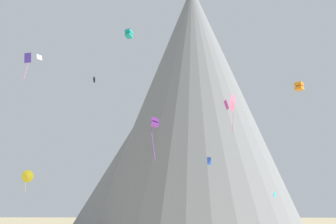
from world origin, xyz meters
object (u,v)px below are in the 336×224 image
object	(u,v)px
kite_rainbow_mid	(234,103)
rock_massif	(180,118)
kite_indigo_mid	(27,60)
kite_blue_low	(209,161)
kite_black_high	(95,80)
kite_orange_mid	(299,86)
kite_yellow_low	(27,176)
kite_cyan_low	(275,195)
kite_magenta_mid	(226,105)
kite_teal_high	(129,34)
kite_violet_mid	(155,123)
kite_white_high	(39,57)

from	to	relation	value
kite_rainbow_mid	rock_massif	bearing A→B (deg)	33.30
rock_massif	kite_indigo_mid	distance (m)	50.12
kite_blue_low	kite_indigo_mid	world-z (taller)	kite_indigo_mid
kite_black_high	kite_blue_low	bearing A→B (deg)	-133.27
kite_orange_mid	kite_yellow_low	world-z (taller)	kite_orange_mid
kite_orange_mid	kite_cyan_low	bearing A→B (deg)	100.23
rock_massif	kite_magenta_mid	size ratio (longest dim) A/B	46.99
kite_teal_high	kite_violet_mid	world-z (taller)	kite_teal_high
kite_white_high	kite_rainbow_mid	xyz separation A→B (m)	(31.49, -5.29, -9.97)
kite_teal_high	kite_indigo_mid	xyz separation A→B (m)	(-13.96, -4.90, -6.19)
kite_orange_mid	kite_cyan_low	world-z (taller)	kite_orange_mid
kite_orange_mid	kite_yellow_low	distance (m)	56.50
kite_blue_low	kite_rainbow_mid	bearing A→B (deg)	-58.72
kite_blue_low	kite_indigo_mid	xyz separation A→B (m)	(-26.98, -17.21, 12.76)
kite_violet_mid	kite_yellow_low	world-z (taller)	kite_violet_mid
kite_black_high	kite_teal_high	distance (m)	19.40
rock_massif	kite_blue_low	world-z (taller)	rock_massif
kite_cyan_low	kite_magenta_mid	bearing A→B (deg)	-132.98
kite_black_high	kite_orange_mid	bearing A→B (deg)	-132.74
kite_yellow_low	kite_white_high	bearing A→B (deg)	-65.44
kite_cyan_low	kite_teal_high	bearing A→B (deg)	-156.11
kite_black_high	kite_rainbow_mid	xyz separation A→B (m)	(25.36, -19.09, -10.67)
kite_rainbow_mid	kite_black_high	bearing A→B (deg)	75.18
kite_yellow_low	kite_orange_mid	bearing A→B (deg)	-12.73
kite_white_high	kite_cyan_low	bearing A→B (deg)	-5.52
rock_massif	kite_cyan_low	world-z (taller)	rock_massif
kite_rainbow_mid	kite_cyan_low	xyz separation A→B (m)	(8.17, 14.32, -12.40)
kite_violet_mid	rock_massif	bearing A→B (deg)	-10.08
kite_orange_mid	kite_cyan_low	xyz separation A→B (m)	(-4.93, 2.66, -18.57)
kite_orange_mid	kite_yellow_low	size ratio (longest dim) A/B	0.39
kite_white_high	kite_violet_mid	bearing A→B (deg)	-54.19
kite_magenta_mid	kite_indigo_mid	bearing A→B (deg)	-45.46
kite_violet_mid	kite_yellow_low	bearing A→B (deg)	32.59
kite_teal_high	kite_cyan_low	size ratio (longest dim) A/B	1.72
kite_white_high	kite_cyan_low	size ratio (longest dim) A/B	1.29
kite_teal_high	kite_cyan_low	world-z (taller)	kite_teal_high
kite_indigo_mid	kite_rainbow_mid	bearing A→B (deg)	-125.62
rock_massif	kite_violet_mid	world-z (taller)	rock_massif
kite_blue_low	kite_orange_mid	bearing A→B (deg)	9.82
kite_cyan_low	kite_yellow_low	world-z (taller)	kite_yellow_low
kite_white_high	kite_yellow_low	distance (m)	28.00
kite_blue_low	kite_yellow_low	xyz separation A→B (m)	(-37.03, 10.27, -1.71)
rock_massif	kite_blue_low	xyz separation A→B (m)	(5.49, -28.04, -14.52)
kite_black_high	kite_magenta_mid	size ratio (longest dim) A/B	0.92
rock_massif	kite_white_high	bearing A→B (deg)	-121.77
kite_white_high	kite_yellow_low	bearing A→B (deg)	95.00
kite_black_high	kite_cyan_low	size ratio (longest dim) A/B	1.72
kite_cyan_low	kite_indigo_mid	bearing A→B (deg)	-158.69
rock_massif	kite_rainbow_mid	xyz separation A→B (m)	(8.39, -42.58, -7.99)
kite_violet_mid	kite_white_high	bearing A→B (deg)	46.48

